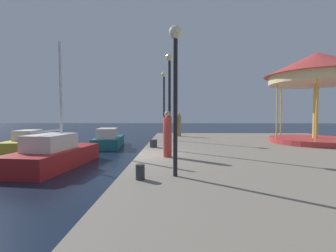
{
  "coord_description": "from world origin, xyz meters",
  "views": [
    {
      "loc": [
        1.51,
        -9.89,
        2.5
      ],
      "look_at": [
        1.18,
        4.28,
        1.81
      ],
      "focal_mm": 24.94,
      "sensor_mm": 36.0,
      "label": 1
    }
  ],
  "objects": [
    {
      "name": "ground_plane",
      "position": [
        0.0,
        0.0,
        0.0
      ],
      "size": [
        120.0,
        120.0,
        0.0
      ],
      "primitive_type": "plane",
      "color": "black"
    },
    {
      "name": "quay_dock",
      "position": [
        6.89,
        0.0,
        0.4
      ],
      "size": [
        13.79,
        23.41,
        0.8
      ],
      "primitive_type": "cube",
      "color": "gray",
      "rests_on": "ground"
    },
    {
      "name": "motorboat_yellow",
      "position": [
        -8.7,
        6.08,
        0.53
      ],
      "size": [
        2.36,
        4.32,
        1.42
      ],
      "color": "gold",
      "rests_on": "ground"
    },
    {
      "name": "sailboat_red",
      "position": [
        -4.17,
        0.99,
        0.62
      ],
      "size": [
        2.7,
        5.25,
        6.1
      ],
      "color": "maroon",
      "rests_on": "ground"
    },
    {
      "name": "motorboat_teal",
      "position": [
        -3.54,
        8.09,
        0.55
      ],
      "size": [
        2.41,
        4.81,
        1.48
      ],
      "color": "#19606B",
      "rests_on": "ground"
    },
    {
      "name": "carousel",
      "position": [
        10.03,
        4.29,
        4.8
      ],
      "size": [
        5.89,
        5.89,
        5.39
      ],
      "color": "#B23333",
      "rests_on": "quay_dock"
    },
    {
      "name": "lamp_post_near_edge",
      "position": [
        1.56,
        -3.51,
        3.62
      ],
      "size": [
        0.36,
        0.36,
        4.09
      ],
      "color": "black",
      "rests_on": "quay_dock"
    },
    {
      "name": "lamp_post_mid_promenade",
      "position": [
        1.32,
        1.17,
        3.9
      ],
      "size": [
        0.36,
        0.36,
        4.58
      ],
      "color": "black",
      "rests_on": "quay_dock"
    },
    {
      "name": "lamp_post_far_end",
      "position": [
        0.87,
        5.85,
        3.91
      ],
      "size": [
        0.36,
        0.36,
        4.58
      ],
      "color": "black",
      "rests_on": "quay_dock"
    },
    {
      "name": "bollard_north",
      "position": [
        0.4,
        2.14,
        1.0
      ],
      "size": [
        0.24,
        0.24,
        0.4
      ],
      "primitive_type": "cylinder",
      "color": "#2D2D33",
      "rests_on": "quay_dock"
    },
    {
      "name": "bollard_center",
      "position": [
        0.54,
        2.2,
        1.0
      ],
      "size": [
        0.24,
        0.24,
        0.4
      ],
      "primitive_type": "cylinder",
      "color": "#2D2D33",
      "rests_on": "quay_dock"
    },
    {
      "name": "bollard_south",
      "position": [
        0.64,
        -3.87,
        1.0
      ],
      "size": [
        0.24,
        0.24,
        0.4
      ],
      "primitive_type": "cylinder",
      "color": "#2D2D33",
      "rests_on": "quay_dock"
    },
    {
      "name": "person_mid_promenade",
      "position": [
        1.27,
        -0.57,
        1.67
      ],
      "size": [
        0.34,
        0.34,
        1.85
      ],
      "color": "#B23833",
      "rests_on": "quay_dock"
    },
    {
      "name": "person_by_the_water",
      "position": [
        1.95,
        8.57,
        1.68
      ],
      "size": [
        0.34,
        0.34,
        1.88
      ],
      "color": "#937A4C",
      "rests_on": "quay_dock"
    }
  ]
}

